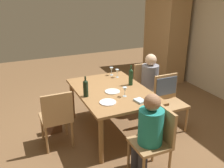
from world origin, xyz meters
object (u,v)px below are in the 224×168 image
armoire_cabinet (165,36)px  handbag (53,126)px  chair_far_right (168,94)px  chair_near (57,116)px  chair_right_end (156,137)px  wine_glass_near_right (111,70)px  person_woman_host (150,80)px  chair_far_left (147,84)px  wine_bottle_tall_green (131,76)px  dinner_plate_host (112,92)px  wine_bottle_dark_red (86,88)px  dining_table (112,95)px  wine_glass_near_left (125,90)px  dinner_plate_guest_left (108,102)px  person_man_bearded (149,131)px  wine_glass_centre (117,72)px

armoire_cabinet → handbag: size_ratio=7.79×
armoire_cabinet → chair_far_right: 2.56m
chair_far_right → chair_near: size_ratio=1.00×
chair_right_end → wine_glass_near_right: chair_right_end is taller
chair_near → person_woman_host: bearing=12.5°
chair_far_left → chair_right_end: same height
chair_near → wine_bottle_tall_green: bearing=6.9°
dinner_plate_host → handbag: size_ratio=0.85×
wine_bottle_dark_red → chair_near: bearing=-88.0°
chair_near → wine_glass_near_right: (-0.73, 1.20, 0.32)m
dining_table → person_woman_host: bearing=109.2°
dinner_plate_host → handbag: dinner_plate_host is taller
person_woman_host → handbag: size_ratio=4.10×
wine_glass_near_left → handbag: wine_glass_near_left is taller
chair_far_right → wine_bottle_dark_red: wine_bottle_dark_red is taller
person_woman_host → wine_glass_near_right: (-0.32, -0.65, 0.19)m
dining_table → chair_near: (0.09, -0.93, -0.13)m
armoire_cabinet → dinner_plate_host: 3.06m
handbag → dining_table: bearing=69.3°
dining_table → handbag: dining_table is taller
chair_far_left → chair_far_right: size_ratio=1.00×
chair_right_end → wine_bottle_tall_green: size_ratio=2.70×
chair_near → chair_right_end: bearing=-46.5°
armoire_cabinet → chair_far_left: armoire_cabinet is taller
person_woman_host → dinner_plate_guest_left: 1.38m
chair_right_end → chair_near: 1.47m
person_man_bearded → handbag: (-1.51, -0.90, -0.55)m
dining_table → chair_right_end: bearing=4.3°
wine_bottle_tall_green → wine_bottle_dark_red: (0.14, -0.83, -0.01)m
person_man_bearded → wine_bottle_tall_green: 1.31m
wine_bottle_tall_green → dinner_plate_guest_left: size_ratio=1.42×
dining_table → dinner_plate_host: dinner_plate_host is taller
wine_glass_near_right → wine_bottle_dark_red: bearing=-45.8°
armoire_cabinet → person_woman_host: armoire_cabinet is taller
person_woman_host → person_man_bearded: (1.48, -0.95, -0.00)m
chair_far_right → wine_glass_centre: chair_far_right is taller
dinner_plate_host → wine_glass_near_left: bearing=23.8°
armoire_cabinet → dining_table: armoire_cabinet is taller
armoire_cabinet → wine_bottle_dark_red: size_ratio=6.84×
wine_glass_near_left → wine_bottle_dark_red: bearing=-113.9°
chair_near → wine_bottle_tall_green: wine_bottle_tall_green is taller
wine_bottle_tall_green → handbag: wine_bottle_tall_green is taller
dining_table → wine_bottle_tall_green: 0.44m
wine_glass_near_left → wine_glass_near_right: same height
wine_glass_near_right → dining_table: bearing=-23.3°
chair_far_left → wine_glass_near_right: (-0.21, -0.65, 0.32)m
wine_bottle_tall_green → handbag: size_ratio=1.22×
person_woman_host → wine_bottle_tall_green: person_woman_host is taller
wine_glass_centre → wine_bottle_tall_green: bearing=6.0°
person_man_bearded → wine_glass_near_right: bearing=-9.6°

